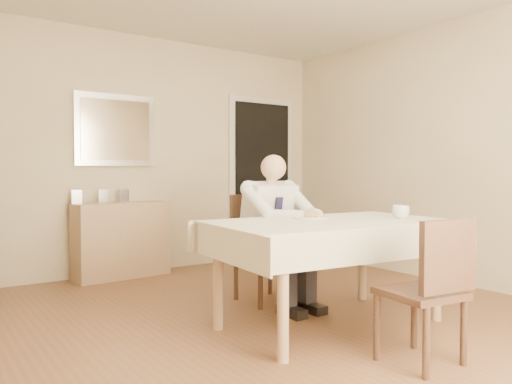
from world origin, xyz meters
TOP-DOWN VIEW (x-y plane):
  - room at (0.00, 0.00)m, footprint 5.00×5.02m
  - doorway at (1.55, 2.46)m, footprint 0.96×0.07m
  - mirror at (-0.35, 2.47)m, footprint 0.86×0.04m
  - dining_table at (0.32, -0.14)m, footprint 1.81×1.17m
  - chair_far at (0.32, 0.75)m, footprint 0.48×0.48m
  - chair_near at (0.24, -1.03)m, footprint 0.44×0.45m
  - seated_man at (0.32, 0.46)m, footprint 0.48×0.72m
  - plate at (0.30, 0.07)m, footprint 0.26×0.26m
  - food at (0.30, 0.07)m, footprint 0.14×0.14m
  - knife at (0.34, 0.01)m, footprint 0.01×0.13m
  - fork at (0.26, 0.01)m, footprint 0.01×0.13m
  - coffee_mug at (0.85, -0.32)m, footprint 0.16×0.16m
  - sideboard at (-0.35, 2.32)m, footprint 1.00×0.42m
  - photo_frame_left at (-0.79, 2.39)m, footprint 0.10×0.02m
  - photo_frame_center at (-0.52, 2.38)m, footprint 0.10×0.02m
  - photo_frame_right at (-0.30, 2.37)m, footprint 0.10×0.02m

SIDE VIEW (x-z plane):
  - sideboard at x=-0.35m, z-range 0.00..0.78m
  - chair_near at x=0.24m, z-range 0.05..0.89m
  - chair_far at x=0.32m, z-range 0.06..0.96m
  - dining_table at x=0.32m, z-range 0.29..1.04m
  - seated_man at x=0.32m, z-range 0.07..1.31m
  - plate at x=0.30m, z-range 0.75..0.77m
  - knife at x=0.34m, z-range 0.77..0.78m
  - fork at x=0.26m, z-range 0.77..0.78m
  - food at x=0.30m, z-range 0.76..0.81m
  - coffee_mug at x=0.85m, z-range 0.75..0.85m
  - photo_frame_left at x=-0.79m, z-range 0.78..0.92m
  - photo_frame_center at x=-0.52m, z-range 0.78..0.92m
  - photo_frame_right at x=-0.30m, z-range 0.78..0.92m
  - doorway at x=1.55m, z-range -0.05..2.05m
  - room at x=0.00m, z-range 0.00..2.60m
  - mirror at x=-0.35m, z-range 1.17..1.93m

